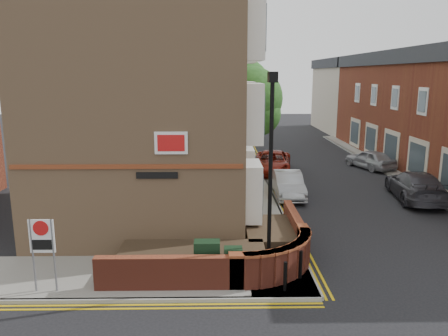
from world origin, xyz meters
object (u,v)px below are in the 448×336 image
zone_sign (42,242)px  lamppost (270,178)px  utility_cabinet_large (207,259)px  silver_car_near (288,184)px

zone_sign → lamppost: bearing=6.1°
zone_sign → utility_cabinet_large: bearing=9.7°
silver_car_near → zone_sign: bearing=-129.1°
lamppost → zone_sign: 6.85m
lamppost → silver_car_near: 10.28m
utility_cabinet_large → silver_car_near: 10.41m
lamppost → zone_sign: lamppost is taller
zone_sign → silver_car_near: 13.63m
utility_cabinet_large → lamppost: bearing=-3.0°
lamppost → utility_cabinet_large: bearing=177.0°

